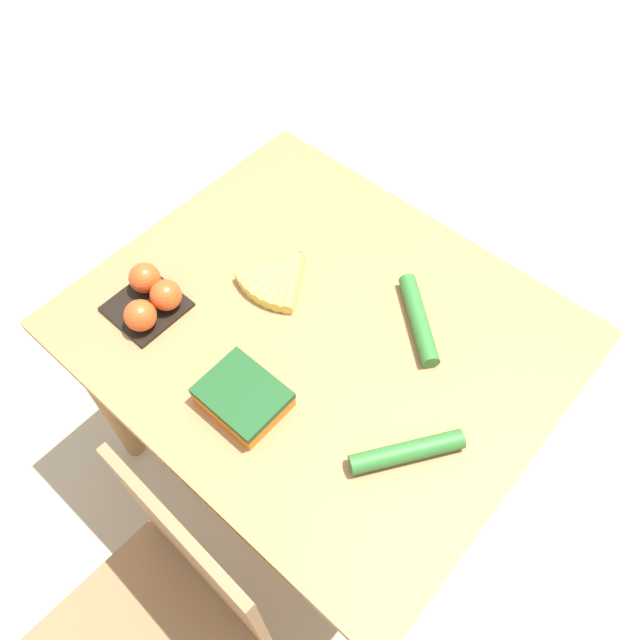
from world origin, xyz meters
name	(u,v)px	position (x,y,z in m)	size (l,w,h in m)	color
ground_plane	(320,452)	(0.00, 0.00, 0.00)	(12.00, 12.00, 0.00)	#B7A88E
dining_table	(320,353)	(0.00, 0.00, 0.64)	(1.06, 0.90, 0.76)	#9E7044
chair	(167,622)	(-0.13, 0.65, 0.48)	(0.43, 0.41, 0.92)	#8E6642
banana_bunch	(279,276)	(0.16, -0.04, 0.77)	(0.18, 0.18, 0.03)	brown
tomato_pack	(150,298)	(0.33, 0.22, 0.80)	(0.16, 0.16, 0.08)	black
carrot_bag	(243,396)	(-0.01, 0.25, 0.79)	(0.17, 0.14, 0.05)	orange
cucumber_near	(418,319)	(-0.16, -0.15, 0.78)	(0.21, 0.18, 0.04)	#2D702D
cucumber_far	(407,452)	(-0.34, 0.12, 0.78)	(0.17, 0.22, 0.04)	#2D702D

